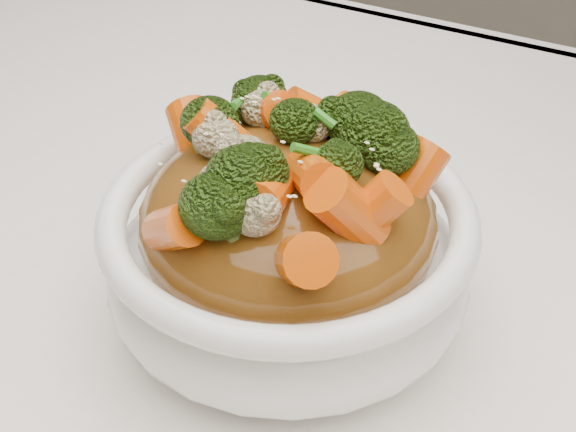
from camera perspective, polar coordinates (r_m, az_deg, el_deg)
The scene contains 8 objects.
tablecloth at distance 0.45m, azimuth 3.19°, elevation -9.84°, with size 1.20×0.80×0.04m, color white.
bowl at distance 0.42m, azimuth 0.00°, elevation -3.09°, with size 0.19×0.19×0.07m, color white, non-canonical shape.
sauce_base at distance 0.40m, azimuth 0.00°, elevation -0.30°, with size 0.15×0.15×0.08m, color brown.
carrots at distance 0.37m, azimuth 0.00°, elevation 6.37°, with size 0.15×0.15×0.04m, color #D24E06, non-canonical shape.
broccoli at distance 0.37m, azimuth 0.00°, elevation 6.25°, with size 0.15×0.15×0.04m, color black, non-canonical shape.
cauliflower at distance 0.37m, azimuth 0.00°, elevation 6.02°, with size 0.15×0.15×0.03m, color tan, non-canonical shape.
scallions at distance 0.37m, azimuth 0.00°, elevation 6.48°, with size 0.11×0.11×0.02m, color #28731A, non-canonical shape.
sesame_seeds at distance 0.37m, azimuth 0.00°, elevation 6.48°, with size 0.14×0.14×0.01m, color beige, non-canonical shape.
Camera 1 is at (0.12, -0.28, 1.06)m, focal length 50.00 mm.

